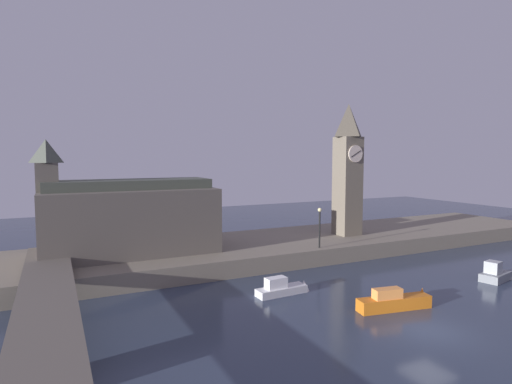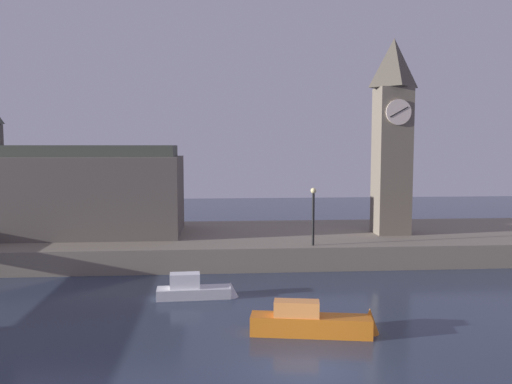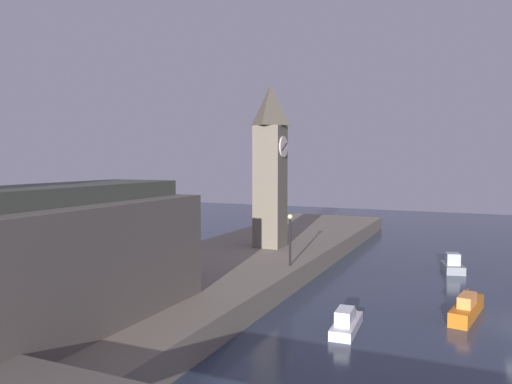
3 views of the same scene
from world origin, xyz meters
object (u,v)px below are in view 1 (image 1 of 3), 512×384
Objects in this scene: parliament_hall at (127,217)px; boat_patrol_orange at (398,301)px; streetlamp at (320,223)px; boat_ferry_white at (286,288)px; boat_cruiser_grey at (498,274)px; clock_tower at (348,167)px.

parliament_hall is 22.59m from boat_patrol_orange.
boat_ferry_white is (-6.91, -5.83, -3.38)m from streetlamp.
boat_patrol_orange is (-11.80, -1.21, 0.03)m from boat_cruiser_grey.
streetlamp is 12.15m from boat_patrol_orange.
streetlamp is 0.97× the size of boat_cruiser_grey.
streetlamp is 14.70m from boat_cruiser_grey.
clock_tower is 3.64× the size of boat_cruiser_grey.
streetlamp reaches higher than boat_cruiser_grey.
parliament_hall reaches higher than streetlamp.
parliament_hall is 3.30× the size of boat_ferry_white.
streetlamp is 0.85× the size of boat_ferry_white.
clock_tower reaches higher than boat_patrol_orange.
boat_patrol_orange is (14.07, -17.20, -4.06)m from parliament_hall.
boat_patrol_orange is (5.02, -5.72, 0.10)m from boat_ferry_white.
boat_ferry_white is at bearing -143.07° from clock_tower.
parliament_hall is at bearing 129.28° from boat_patrol_orange.
streetlamp is (-6.39, -4.16, -4.84)m from clock_tower.
boat_cruiser_grey is at bearing 5.85° from boat_patrol_orange.
clock_tower is at bearing 62.22° from boat_patrol_orange.
clock_tower is 2.49× the size of boat_patrol_orange.
clock_tower is 3.19× the size of boat_ferry_white.
boat_cruiser_grey is at bearing -76.34° from clock_tower.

